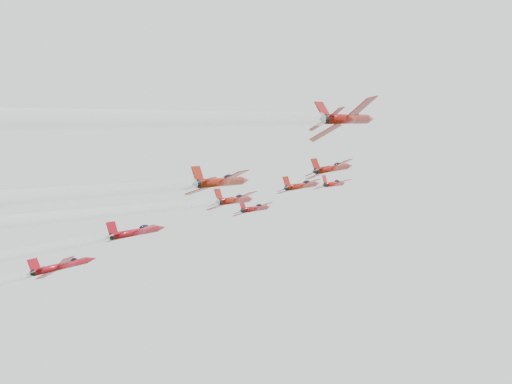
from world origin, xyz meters
The scene contains 6 objects.
jet_lead centered at (0.45, 26.80, 172.67)m, with size 8.58×10.85×7.34m.
jet_row2_left centered at (-10.29, 14.45, 164.80)m, with size 8.90×11.26×7.62m.
jet_row2_center centered at (2.38, 12.35, 163.46)m, with size 9.19×11.62×7.87m.
jet_row2_right centered at (11.22, 9.10, 161.39)m, with size 9.49×12.00×8.12m.
jet_center centered at (-1.25, -40.82, 129.48)m, with size 9.51×87.81×56.62m.
jet_rear_farright centered at (30.56, -59.11, 117.82)m, with size 10.04×92.70×59.78m.
Camera 1 is at (63.10, -75.34, 88.49)m, focal length 50.00 mm.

